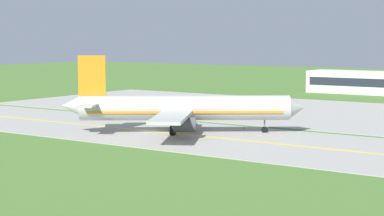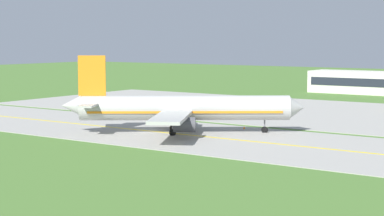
{
  "view_description": "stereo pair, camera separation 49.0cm",
  "coord_description": "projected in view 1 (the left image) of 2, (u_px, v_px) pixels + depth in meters",
  "views": [
    {
      "loc": [
        66.17,
        -84.77,
        15.3
      ],
      "look_at": [
        6.31,
        3.61,
        4.0
      ],
      "focal_mm": 60.94,
      "sensor_mm": 36.0,
      "label": 1
    },
    {
      "loc": [
        66.57,
        -84.49,
        15.3
      ],
      "look_at": [
        6.31,
        3.61,
        4.0
      ],
      "focal_mm": 60.94,
      "sensor_mm": 36.0,
      "label": 2
    }
  ],
  "objects": [
    {
      "name": "traffic_cone_near_edge",
      "position": [
        244.0,
        128.0,
        110.74
      ],
      "size": [
        0.44,
        0.44,
        0.6
      ],
      "primitive_type": "cone",
      "color": "orange",
      "rests_on": "ground"
    },
    {
      "name": "taxiway_strip",
      "position": [
        149.0,
        131.0,
        108.3
      ],
      "size": [
        240.0,
        28.0,
        0.1
      ],
      "primitive_type": "cube",
      "color": "#9E9B93",
      "rests_on": "ground"
    },
    {
      "name": "apron_pad",
      "position": [
        308.0,
        112.0,
        137.3
      ],
      "size": [
        140.0,
        52.0,
        0.1
      ],
      "primitive_type": "cube",
      "color": "#9E9B93",
      "rests_on": "ground"
    },
    {
      "name": "airplane_lead",
      "position": [
        182.0,
        108.0,
        105.67
      ],
      "size": [
        34.22,
        28.84,
        12.7
      ],
      "color": "#ADADA8",
      "rests_on": "ground"
    },
    {
      "name": "ground_plane",
      "position": [
        149.0,
        132.0,
        108.31
      ],
      "size": [
        500.0,
        500.0,
        0.0
      ],
      "primitive_type": "plane",
      "color": "#47702D"
    },
    {
      "name": "taxiway_centreline",
      "position": [
        149.0,
        131.0,
        108.3
      ],
      "size": [
        220.0,
        0.6,
        0.01
      ],
      "primitive_type": "cube",
      "color": "yellow",
      "rests_on": "taxiway_strip"
    }
  ]
}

